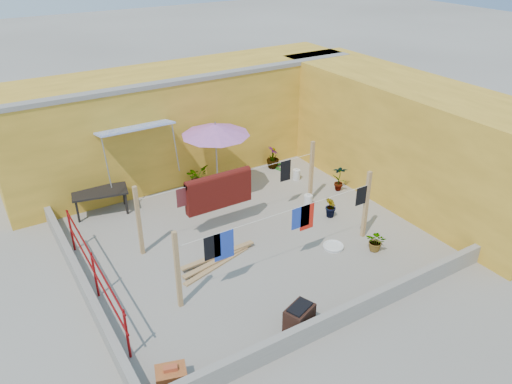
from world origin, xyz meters
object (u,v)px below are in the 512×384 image
(green_hose, at_px, (282,167))
(brazier, at_px, (299,317))
(brick_stack, at_px, (171,378))
(water_jug_b, at_px, (296,174))
(outdoor_table, at_px, (100,193))
(plant_back_a, at_px, (197,177))
(white_basin, at_px, (333,246))
(water_jug_a, at_px, (308,200))
(patio_umbrella, at_px, (215,130))

(green_hose, bearing_deg, brazier, -121.87)
(brick_stack, xyz_separation_m, water_jug_b, (6.42, 5.28, -0.03))
(outdoor_table, height_order, plant_back_a, plant_back_a)
(outdoor_table, bearing_deg, water_jug_b, -11.07)
(brazier, xyz_separation_m, white_basin, (2.32, 1.77, -0.21))
(brazier, bearing_deg, water_jug_b, 54.63)
(water_jug_b, xyz_separation_m, plant_back_a, (-2.84, 1.12, 0.19))
(outdoor_table, bearing_deg, brazier, -73.07)
(brazier, height_order, green_hose, brazier)
(water_jug_a, relative_size, plant_back_a, 0.53)
(plant_back_a, bearing_deg, brick_stack, -119.17)
(brazier, bearing_deg, patio_umbrella, 78.11)
(white_basin, xyz_separation_m, green_hose, (1.53, 4.43, -0.01))
(green_hose, bearing_deg, water_jug_b, -96.22)
(water_jug_b, relative_size, plant_back_a, 0.52)
(outdoor_table, distance_m, brazier, 6.70)
(white_basin, distance_m, green_hose, 4.68)
(outdoor_table, bearing_deg, plant_back_a, -0.00)
(brazier, distance_m, plant_back_a, 6.46)
(outdoor_table, height_order, water_jug_a, outdoor_table)
(water_jug_a, bearing_deg, water_jug_b, 65.46)
(water_jug_a, height_order, green_hose, water_jug_a)
(outdoor_table, distance_m, green_hose, 5.83)
(white_basin, bearing_deg, water_jug_a, 69.78)
(brazier, distance_m, water_jug_a, 4.86)
(brick_stack, relative_size, water_jug_a, 1.60)
(water_jug_b, xyz_separation_m, green_hose, (0.10, 0.91, -0.13))
(white_basin, distance_m, plant_back_a, 4.85)
(outdoor_table, xyz_separation_m, brazier, (1.95, -6.40, -0.35))
(white_basin, bearing_deg, brick_stack, -160.49)
(outdoor_table, xyz_separation_m, white_basin, (4.27, -4.63, -0.56))
(patio_umbrella, xyz_separation_m, water_jug_a, (1.89, -1.81, -1.88))
(green_hose, height_order, plant_back_a, plant_back_a)
(brazier, height_order, white_basin, brazier)
(patio_umbrella, xyz_separation_m, water_jug_b, (2.58, -0.30, -1.88))
(white_basin, bearing_deg, green_hose, 70.96)
(brick_stack, bearing_deg, water_jug_b, 39.48)
(outdoor_table, distance_m, plant_back_a, 2.87)
(water_jug_b, bearing_deg, green_hose, 83.78)
(water_jug_a, bearing_deg, outdoor_table, 152.31)
(water_jug_a, distance_m, water_jug_b, 1.66)
(brazier, relative_size, water_jug_a, 1.83)
(brick_stack, bearing_deg, brazier, 0.00)
(water_jug_a, height_order, plant_back_a, plant_back_a)
(brick_stack, distance_m, water_jug_b, 8.31)
(patio_umbrella, bearing_deg, water_jug_b, -6.55)
(outdoor_table, xyz_separation_m, water_jug_b, (5.70, -1.12, -0.44))
(patio_umbrella, xyz_separation_m, green_hose, (2.68, 0.62, -2.01))
(brick_stack, relative_size, brazier, 0.88)
(brick_stack, height_order, brazier, brazier)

